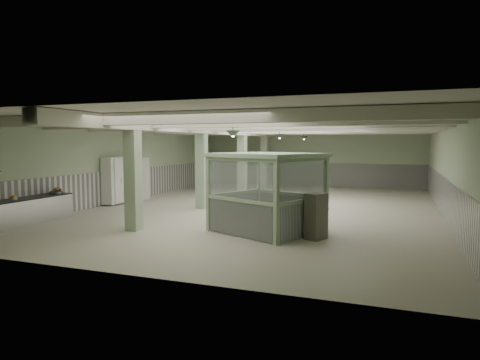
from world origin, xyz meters
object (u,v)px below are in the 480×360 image
(prep_counter, at_px, (12,214))
(filing_cabinet, at_px, (316,216))
(guard_booth, at_px, (266,178))
(walkin_cooler, at_px, (122,181))

(prep_counter, xyz_separation_m, filing_cabinet, (9.70, 1.76, 0.21))
(guard_booth, bearing_deg, prep_counter, -139.22)
(guard_booth, relative_size, filing_cabinet, 2.90)
(walkin_cooler, relative_size, filing_cabinet, 1.70)
(walkin_cooler, height_order, filing_cabinet, walkin_cooler)
(prep_counter, relative_size, guard_booth, 1.21)
(prep_counter, relative_size, walkin_cooler, 2.06)
(prep_counter, xyz_separation_m, walkin_cooler, (-0.08, 6.13, 0.58))
(walkin_cooler, distance_m, guard_booth, 9.02)
(walkin_cooler, height_order, guard_booth, guard_booth)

